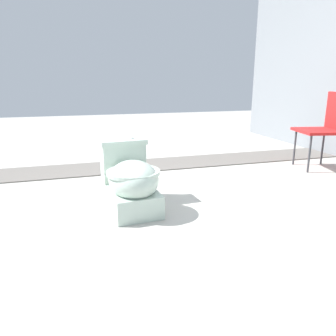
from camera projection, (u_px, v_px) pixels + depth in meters
The scene contains 4 objects.
ground_plane at pixel (143, 201), 2.69m from camera, with size 14.00×14.00×0.00m, color #A8A59E.
gravel_strip at pixel (164, 164), 3.86m from camera, with size 0.56×8.00×0.01m, color #605B56.
toilet at pixel (130, 181), 2.48m from camera, with size 0.66×0.43×0.52m.
folding_chair_left at pixel (328, 122), 3.57m from camera, with size 0.52×0.52×0.83m.
Camera 1 is at (2.48, -0.52, 0.96)m, focal length 35.00 mm.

